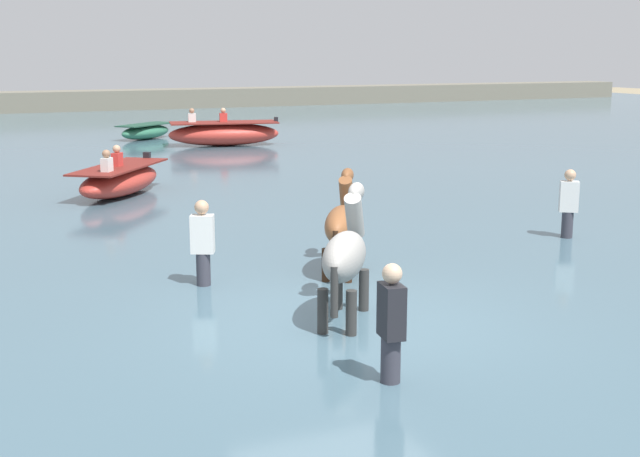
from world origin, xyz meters
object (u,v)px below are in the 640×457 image
at_px(person_spectator_far, 203,254).
at_px(person_wading_close, 568,212).
at_px(horse_trailing_chestnut, 341,226).
at_px(boat_near_starboard, 146,132).
at_px(person_onlooker_right, 391,338).
at_px(horse_lead_grey, 346,259).
at_px(boat_mid_channel, 224,134).
at_px(boat_far_offshore, 120,180).

bearing_deg(person_spectator_far, person_wading_close, 3.54).
xyz_separation_m(horse_trailing_chestnut, person_spectator_far, (-2.08, 0.14, -0.24)).
distance_m(boat_near_starboard, person_onlooker_right, 25.05).
bearing_deg(horse_lead_grey, boat_mid_channel, 76.67).
height_order(horse_lead_grey, boat_mid_channel, horse_lead_grey).
bearing_deg(horse_trailing_chestnut, boat_mid_channel, 78.03).
bearing_deg(boat_near_starboard, person_wading_close, -81.54).
distance_m(horse_trailing_chestnut, person_spectator_far, 2.10).
bearing_deg(person_spectator_far, horse_lead_grey, -62.50).
relative_size(boat_near_starboard, person_spectator_far, 1.57).
bearing_deg(person_onlooker_right, boat_near_starboard, 82.97).
bearing_deg(person_wading_close, boat_far_offshore, 129.11).
xyz_separation_m(horse_lead_grey, person_onlooker_right, (-0.46, -2.00, -0.31)).
relative_size(horse_trailing_chestnut, boat_near_starboard, 0.73).
bearing_deg(boat_near_starboard, person_onlooker_right, -97.03).
xyz_separation_m(horse_trailing_chestnut, person_onlooker_right, (-1.38, -4.07, -0.24)).
distance_m(horse_lead_grey, person_wading_close, 6.21).
xyz_separation_m(boat_mid_channel, boat_near_starboard, (-2.01, 3.37, -0.14)).
bearing_deg(boat_far_offshore, boat_near_starboard, 74.93).
height_order(horse_trailing_chestnut, person_spectator_far, horse_trailing_chestnut).
relative_size(horse_lead_grey, boat_near_starboard, 0.78).
distance_m(boat_mid_channel, boat_far_offshore, 10.52).
distance_m(horse_lead_grey, boat_far_offshore, 10.48).
bearing_deg(person_onlooker_right, person_spectator_far, 99.33).
xyz_separation_m(boat_far_offshore, person_wading_close, (6.35, -7.81, 0.11)).
height_order(horse_lead_grey, person_wading_close, horse_lead_grey).
relative_size(person_onlooker_right, person_spectator_far, 1.00).
xyz_separation_m(boat_mid_channel, person_onlooker_right, (-5.08, -21.50, 0.04)).
bearing_deg(horse_trailing_chestnut, person_spectator_far, 176.02).
relative_size(boat_mid_channel, person_onlooker_right, 2.49).
xyz_separation_m(horse_trailing_chestnut, boat_mid_channel, (3.69, 17.42, -0.28)).
bearing_deg(horse_trailing_chestnut, person_wading_close, 6.85).
bearing_deg(horse_trailing_chestnut, horse_lead_grey, -114.10).
distance_m(horse_lead_grey, person_spectator_far, 2.52).
bearing_deg(horse_lead_grey, person_onlooker_right, -102.91).
bearing_deg(horse_lead_grey, boat_near_starboard, 83.50).
distance_m(horse_trailing_chestnut, boat_mid_channel, 17.81).
distance_m(boat_mid_channel, person_wading_close, 16.89).
height_order(boat_far_offshore, boat_near_starboard, boat_far_offshore).
xyz_separation_m(horse_lead_grey, boat_far_offshore, (-0.74, 10.44, -0.43)).
bearing_deg(boat_near_starboard, horse_trailing_chestnut, -94.62).
height_order(horse_trailing_chestnut, boat_far_offshore, horse_trailing_chestnut).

